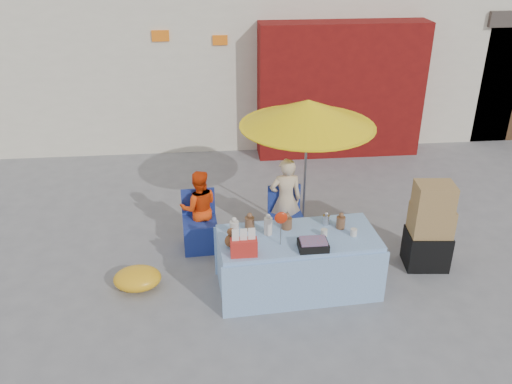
{
  "coord_description": "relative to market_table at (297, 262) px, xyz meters",
  "views": [
    {
      "loc": [
        -0.44,
        -5.87,
        4.29
      ],
      "look_at": [
        0.2,
        0.6,
        1.0
      ],
      "focal_mm": 38.0,
      "sensor_mm": 36.0,
      "label": 1
    }
  ],
  "objects": [
    {
      "name": "ground",
      "position": [
        -0.64,
        0.22,
        -0.4
      ],
      "size": [
        80.0,
        80.0,
        0.0
      ],
      "primitive_type": "plane",
      "color": "slate",
      "rests_on": "ground"
    },
    {
      "name": "tarp_bundle",
      "position": [
        -2.04,
        0.2,
        -0.26
      ],
      "size": [
        0.73,
        0.64,
        0.28
      ],
      "primitive_type": "ellipsoid",
      "rotation": [
        0.0,
        0.0,
        0.27
      ],
      "color": "#F0A919",
      "rests_on": "ground"
    },
    {
      "name": "market_table",
      "position": [
        0.0,
        0.0,
        0.0
      ],
      "size": [
        2.08,
        1.07,
        1.23
      ],
      "rotation": [
        0.0,
        0.0,
        0.07
      ],
      "color": "#9BC8F8",
      "rests_on": "ground"
    },
    {
      "name": "vendor_orange",
      "position": [
        -1.22,
        1.22,
        0.18
      ],
      "size": [
        0.58,
        0.47,
        1.15
      ],
      "primitive_type": "imported",
      "rotation": [
        0.0,
        0.0,
        3.2
      ],
      "color": "#EC400C",
      "rests_on": "ground"
    },
    {
      "name": "chair_right",
      "position": [
        0.03,
        1.09,
        -0.14
      ],
      "size": [
        0.51,
        0.5,
        0.85
      ],
      "rotation": [
        0.0,
        0.0,
        0.06
      ],
      "color": "navy",
      "rests_on": "ground"
    },
    {
      "name": "box_stack",
      "position": [
        1.85,
        0.34,
        0.18
      ],
      "size": [
        0.6,
        0.51,
        1.25
      ],
      "rotation": [
        0.0,
        0.0,
        -0.09
      ],
      "color": "black",
      "rests_on": "ground"
    },
    {
      "name": "chair_left",
      "position": [
        -1.22,
        1.09,
        -0.14
      ],
      "size": [
        0.51,
        0.5,
        0.85
      ],
      "rotation": [
        0.0,
        0.0,
        0.06
      ],
      "color": "navy",
      "rests_on": "ground"
    },
    {
      "name": "vendor_beige",
      "position": [
        0.03,
        1.22,
        0.25
      ],
      "size": [
        0.49,
        0.34,
        1.29
      ],
      "primitive_type": "imported",
      "rotation": [
        0.0,
        0.0,
        3.2
      ],
      "color": "beige",
      "rests_on": "ground"
    },
    {
      "name": "umbrella",
      "position": [
        0.33,
        1.37,
        1.49
      ],
      "size": [
        1.9,
        1.9,
        2.09
      ],
      "color": "gray",
      "rests_on": "ground"
    }
  ]
}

